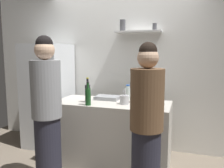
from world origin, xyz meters
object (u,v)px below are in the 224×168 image
at_px(wine_bottle_amber_glass, 136,93).
at_px(person_grey_hoodie, 47,113).
at_px(wine_bottle_pale_glass, 153,98).
at_px(water_bottle_plastic, 128,93).
at_px(wine_bottle_dark_glass, 88,93).
at_px(baking_pan, 107,98).
at_px(wine_bottle_green_glass, 88,96).
at_px(refrigerator, 48,95).
at_px(utensil_holder, 124,100).
at_px(person_brown_jacket, 146,126).

bearing_deg(wine_bottle_amber_glass, person_grey_hoodie, -138.76).
height_order(wine_bottle_pale_glass, water_bottle_plastic, wine_bottle_pale_glass).
distance_m(wine_bottle_amber_glass, wine_bottle_dark_glass, 0.66).
xyz_separation_m(baking_pan, person_grey_hoodie, (-0.43, -0.87, -0.04)).
bearing_deg(baking_pan, wine_bottle_green_glass, -104.81).
distance_m(refrigerator, wine_bottle_dark_glass, 1.04).
bearing_deg(wine_bottle_green_glass, refrigerator, 148.47).
bearing_deg(wine_bottle_amber_glass, refrigerator, 169.67).
distance_m(baking_pan, utensil_holder, 0.39).
bearing_deg(refrigerator, wine_bottle_dark_glass, -25.94).
xyz_separation_m(baking_pan, wine_bottle_green_glass, (-0.11, -0.43, 0.09)).
distance_m(utensil_holder, wine_bottle_amber_glass, 0.19).
xyz_separation_m(wine_bottle_amber_glass, wine_bottle_dark_glass, (-0.64, -0.16, -0.00)).
xyz_separation_m(wine_bottle_green_glass, person_grey_hoodie, (-0.32, -0.44, -0.14)).
bearing_deg(water_bottle_plastic, wine_bottle_amber_glass, -50.48).
distance_m(wine_bottle_pale_glass, wine_bottle_amber_glass, 0.34).
bearing_deg(person_grey_hoodie, water_bottle_plastic, -170.62).
xyz_separation_m(wine_bottle_pale_glass, wine_bottle_green_glass, (-0.81, -0.10, -0.00)).
height_order(refrigerator, person_grey_hoodie, person_grey_hoodie).
height_order(utensil_holder, wine_bottle_dark_glass, wine_bottle_dark_glass).
height_order(utensil_holder, person_brown_jacket, person_brown_jacket).
bearing_deg(wine_bottle_green_glass, wine_bottle_pale_glass, 6.84).
distance_m(utensil_holder, wine_bottle_dark_glass, 0.51).
height_order(refrigerator, wine_bottle_green_glass, refrigerator).
relative_size(utensil_holder, person_brown_jacket, 0.14).
bearing_deg(wine_bottle_dark_glass, wine_bottle_pale_glass, -4.42).
bearing_deg(baking_pan, water_bottle_plastic, 20.08).
bearing_deg(water_bottle_plastic, refrigerator, 176.51).
relative_size(baking_pan, wine_bottle_amber_glass, 0.99).
bearing_deg(wine_bottle_pale_glass, utensil_holder, 163.91).
xyz_separation_m(water_bottle_plastic, person_brown_jacket, (0.43, -0.93, -0.16)).
xyz_separation_m(utensil_holder, wine_bottle_pale_glass, (0.38, -0.11, 0.06)).
distance_m(refrigerator, person_brown_jacket, 2.09).
bearing_deg(water_bottle_plastic, wine_bottle_dark_glass, -142.36).
height_order(utensil_holder, wine_bottle_pale_glass, wine_bottle_pale_glass).
distance_m(baking_pan, wine_bottle_green_glass, 0.45).
xyz_separation_m(refrigerator, person_brown_jacket, (1.82, -1.01, -0.03)).
bearing_deg(water_bottle_plastic, person_grey_hoodie, -126.37).
bearing_deg(wine_bottle_green_glass, person_brown_jacket, -25.81).
height_order(refrigerator, wine_bottle_amber_glass, refrigerator).
relative_size(wine_bottle_amber_glass, person_brown_jacket, 0.21).
distance_m(baking_pan, wine_bottle_dark_glass, 0.34).
bearing_deg(wine_bottle_pale_glass, wine_bottle_amber_glass, 137.15).
xyz_separation_m(wine_bottle_pale_glass, wine_bottle_amber_glass, (-0.25, 0.23, 0.01)).
distance_m(utensil_holder, water_bottle_plastic, 0.33).
relative_size(baking_pan, utensil_holder, 1.51).
relative_size(baking_pan, wine_bottle_pale_glass, 1.04).
height_order(refrigerator, person_brown_jacket, refrigerator).
distance_m(utensil_holder, person_grey_hoodie, 0.99).
distance_m(wine_bottle_green_glass, water_bottle_plastic, 0.66).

